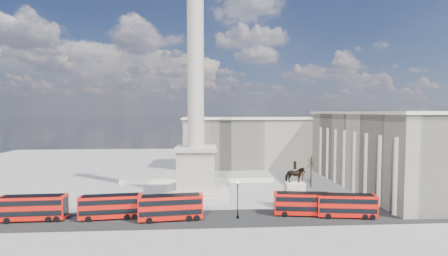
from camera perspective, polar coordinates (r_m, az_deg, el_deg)
ground at (r=63.69m, az=-5.47°, el=-13.79°), size 180.00×180.00×0.00m
asphalt_road at (r=54.22m, az=-0.35°, el=-16.82°), size 120.00×9.00×0.01m
nelsons_column at (r=66.19m, az=-5.37°, el=-1.74°), size 14.00×14.00×49.85m
balustrade_wall at (r=79.01m, az=-5.05°, el=-10.05°), size 40.00×0.60×1.10m
building_east at (r=83.27m, az=27.54°, el=-3.58°), size 19.00×46.00×18.60m
building_northeast at (r=102.96m, az=6.54°, el=-2.61°), size 51.00×17.00×16.60m
red_bus_a at (r=56.80m, az=-20.70°, el=-13.78°), size 10.43×3.37×4.16m
red_bus_b at (r=53.43m, az=-9.99°, el=-14.59°), size 10.90×3.51×4.34m
red_bus_c at (r=56.71m, az=14.83°, el=-13.74°), size 10.33×3.56×4.10m
red_bus_d at (r=58.07m, az=22.30°, el=-13.46°), size 10.33×3.56×4.11m
red_bus_e at (r=61.57m, az=-32.55°, el=-12.65°), size 10.77×2.90×4.33m
victorian_lamp at (r=53.04m, az=2.62°, el=-12.84°), size 0.57×0.57×6.64m
equestrian_statue at (r=60.14m, az=13.30°, el=-11.68°), size 4.46×3.35×9.17m
bare_tree_near at (r=71.99m, az=26.86°, el=-6.76°), size 1.91×1.91×8.34m
bare_tree_mid at (r=67.89m, az=14.71°, el=-8.31°), size 1.73×1.73×6.57m
bare_tree_far at (r=76.44m, az=16.28°, el=-6.18°), size 1.97×1.97×8.05m
pedestrian_walking at (r=62.52m, az=14.35°, el=-13.41°), size 0.67×0.52×1.63m
pedestrian_standing at (r=64.03m, az=24.15°, el=-13.22°), size 0.81×0.65×1.58m
pedestrian_crossing at (r=60.80m, az=10.93°, el=-13.81°), size 0.84×1.07×1.70m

